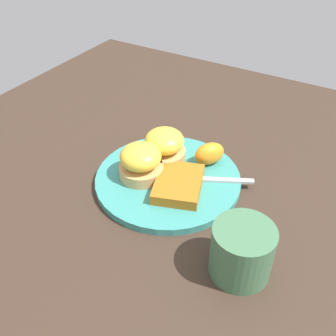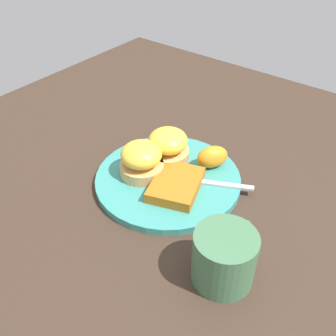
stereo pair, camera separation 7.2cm
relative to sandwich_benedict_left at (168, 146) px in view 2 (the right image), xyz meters
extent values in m
plane|color=#38281E|center=(-0.04, -0.03, -0.05)|extent=(1.10, 1.10, 0.00)
cylinder|color=teal|center=(-0.04, -0.03, -0.04)|extent=(0.27, 0.27, 0.01)
cylinder|color=tan|center=(0.00, 0.00, -0.02)|extent=(0.08, 0.08, 0.02)
ellipsoid|color=yellow|center=(0.00, 0.00, 0.01)|extent=(0.08, 0.08, 0.04)
cylinder|color=tan|center=(-0.06, 0.01, -0.02)|extent=(0.08, 0.08, 0.02)
ellipsoid|color=yellow|center=(-0.06, 0.01, 0.01)|extent=(0.08, 0.08, 0.04)
cube|color=#AF6419|center=(-0.06, -0.07, -0.02)|extent=(0.13, 0.11, 0.02)
ellipsoid|color=orange|center=(0.03, -0.08, -0.01)|extent=(0.07, 0.06, 0.04)
cube|color=silver|center=(0.00, -0.12, -0.03)|extent=(0.06, 0.11, 0.00)
cube|color=silver|center=(-0.07, 0.00, -0.03)|extent=(0.04, 0.05, 0.00)
cylinder|color=#42704C|center=(-0.16, -0.22, 0.00)|extent=(0.09, 0.09, 0.08)
torus|color=#42704C|center=(-0.11, -0.22, 0.00)|extent=(0.04, 0.01, 0.04)
camera|label=1|loc=(-0.53, -0.32, 0.43)|focal=42.00mm
camera|label=2|loc=(-0.49, -0.38, 0.43)|focal=42.00mm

